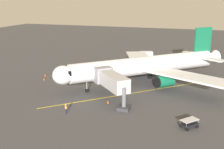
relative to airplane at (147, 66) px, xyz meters
The scene contains 11 objects.
ground_plane 4.50m from the airplane, 110.89° to the right, with size 220.00×220.00×0.00m, color #424244.
apron_lead_in_line 7.37m from the airplane, 88.12° to the left, with size 0.24×40.00×0.01m, color yellow.
airplane is the anchor object (origin of this frame).
jet_bridge 12.50m from the airplane, 69.19° to the left, with size 9.35×9.62×5.40m.
ground_crew_marshaller 22.40m from the airplane, 66.10° to the left, with size 0.42×0.47×1.71m.
box_truck_near_nose 23.33m from the airplane, 77.39° to the right, with size 4.98×3.29×2.62m.
belt_loader_portside 15.75m from the airplane, 89.40° to the right, with size 4.49×3.51×2.32m.
baggage_cart_starboard_side 21.91m from the airplane, 118.28° to the left, with size 2.76×2.88×1.27m.
safety_cone_nose_left 23.38m from the airplane, 12.49° to the left, with size 0.32×0.32×0.55m, color #F2590F.
safety_cone_nose_right 24.46m from the airplane, ahead, with size 0.32×0.32×0.55m, color #F2590F.
safety_cone_wing_port 14.84m from the airplane, 73.68° to the left, with size 0.32×0.32×0.55m, color #F2590F.
Camera 1 is at (-10.53, 59.17, 18.26)m, focal length 44.39 mm.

